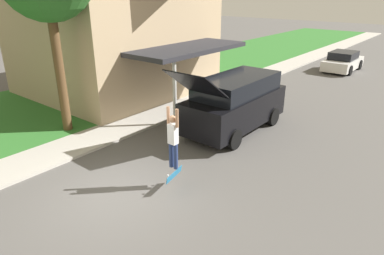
{
  "coord_description": "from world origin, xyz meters",
  "views": [
    {
      "loc": [
        6.99,
        -5.15,
        5.41
      ],
      "look_at": [
        0.47,
        2.91,
        1.21
      ],
      "focal_mm": 32.0,
      "sensor_mm": 36.0,
      "label": 1
    }
  ],
  "objects_px": {
    "car_down_street": "(343,62)",
    "skateboard": "(174,174)",
    "suv_parked": "(235,102)",
    "skateboarder": "(173,138)"
  },
  "relations": [
    {
      "from": "car_down_street",
      "to": "skateboard",
      "type": "distance_m",
      "value": 19.27
    },
    {
      "from": "car_down_street",
      "to": "suv_parked",
      "type": "bearing_deg",
      "value": -89.89
    },
    {
      "from": "car_down_street",
      "to": "skateboarder",
      "type": "distance_m",
      "value": 19.18
    },
    {
      "from": "skateboard",
      "to": "car_down_street",
      "type": "bearing_deg",
      "value": 93.34
    },
    {
      "from": "suv_parked",
      "to": "skateboarder",
      "type": "relative_size",
      "value": 3.13
    },
    {
      "from": "skateboarder",
      "to": "skateboard",
      "type": "xyz_separation_m",
      "value": [
        0.1,
        -0.11,
        -1.08
      ]
    },
    {
      "from": "suv_parked",
      "to": "skateboard",
      "type": "xyz_separation_m",
      "value": [
        1.1,
        -4.94,
        -0.71
      ]
    },
    {
      "from": "car_down_street",
      "to": "skateboarder",
      "type": "height_order",
      "value": "skateboarder"
    },
    {
      "from": "suv_parked",
      "to": "car_down_street",
      "type": "relative_size",
      "value": 1.42
    },
    {
      "from": "car_down_street",
      "to": "skateboard",
      "type": "height_order",
      "value": "car_down_street"
    }
  ]
}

